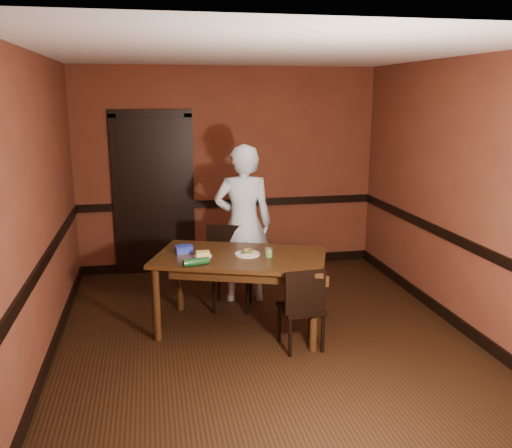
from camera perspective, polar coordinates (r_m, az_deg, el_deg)
name	(u,v)px	position (r m, az deg, el deg)	size (l,w,h in m)	color
floor	(263,334)	(5.52, 0.72, -11.50)	(4.00, 4.50, 0.01)	black
ceiling	(264,52)	(5.02, 0.81, 17.68)	(4.00, 4.50, 0.01)	white
wall_back	(229,170)	(7.29, -2.90, 5.70)	(4.00, 0.02, 2.70)	#5E2C1C
wall_front	(348,279)	(3.01, 9.67, -5.72)	(4.00, 0.02, 2.70)	#5E2C1C
wall_left	(39,210)	(5.09, -21.87, 1.38)	(0.02, 4.50, 2.70)	#5E2C1C
wall_right	(456,194)	(5.85, 20.35, 2.96)	(0.02, 4.50, 2.70)	#5E2C1C
dado_back	(229,203)	(7.35, -2.84, 2.21)	(4.00, 0.03, 0.10)	black
dado_left	(46,259)	(5.19, -21.27, -3.47)	(0.03, 4.50, 0.10)	black
dado_right	(451,237)	(5.93, 19.88, -1.32)	(0.03, 4.50, 0.10)	black
baseboard_back	(230,262)	(7.56, -2.77, -4.05)	(4.00, 0.03, 0.12)	black
baseboard_left	(54,346)	(5.48, -20.52, -11.92)	(0.03, 4.50, 0.12)	black
baseboard_right	(445,313)	(6.19, 19.25, -8.87)	(0.03, 4.50, 0.12)	black
door	(154,192)	(7.22, -10.73, 3.34)	(1.05, 0.07, 2.20)	black
dining_table	(241,292)	(5.50, -1.62, -7.20)	(1.66, 0.94, 0.78)	#321D0C
chair_far	(233,269)	(6.01, -2.48, -4.73)	(0.43, 0.43, 0.91)	black
chair_near	(301,307)	(5.12, 4.76, -8.66)	(0.38, 0.38, 0.81)	black
person	(243,224)	(6.14, -1.35, 0.01)	(0.66, 0.43, 1.81)	silver
sandwich_plate	(247,253)	(5.38, -0.91, -3.09)	(0.25, 0.25, 0.06)	white
sauce_jar	(269,252)	(5.31, 1.35, -3.00)	(0.08, 0.08, 0.09)	#55803C
cheese_saucer	(203,255)	(5.34, -5.61, -3.22)	(0.18, 0.18, 0.05)	white
food_tub	(184,249)	(5.49, -7.61, -2.65)	(0.19, 0.14, 0.07)	#273CC1
wrapped_veg	(196,262)	(5.08, -6.33, -3.98)	(0.07, 0.07, 0.25)	#12471B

